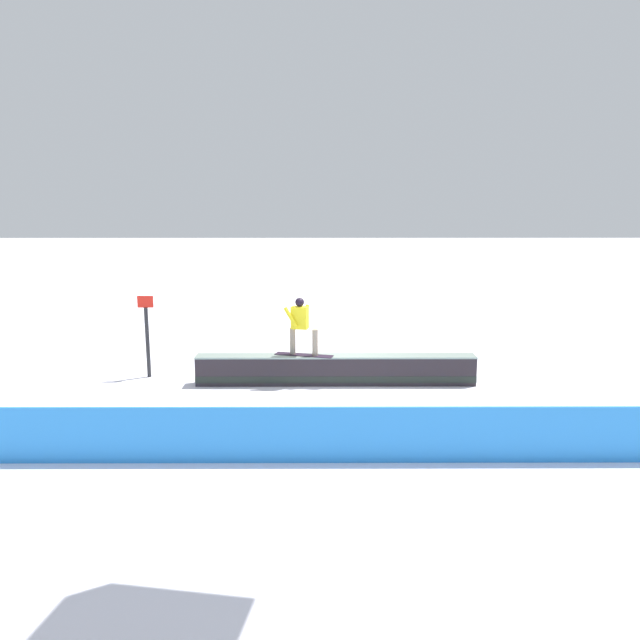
# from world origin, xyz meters

# --- Properties ---
(ground_plane) EXTENTS (120.00, 120.00, 0.00)m
(ground_plane) POSITION_xyz_m (0.00, 0.00, 0.00)
(ground_plane) COLOR white
(grind_box) EXTENTS (6.95, 0.51, 0.75)m
(grind_box) POSITION_xyz_m (0.00, 0.00, 0.34)
(grind_box) COLOR #282125
(grind_box) RESTS_ON ground_plane
(snowboarder) EXTENTS (1.48, 0.66, 1.44)m
(snowboarder) POSITION_xyz_m (0.86, -0.02, 1.53)
(snowboarder) COLOR black
(snowboarder) RESTS_ON grind_box
(safety_fence) EXTENTS (13.28, 0.10, 1.02)m
(safety_fence) POSITION_xyz_m (0.00, 4.63, 0.51)
(safety_fence) COLOR #2A84DE
(safety_fence) RESTS_ON ground_plane
(trail_marker) EXTENTS (0.40, 0.10, 2.14)m
(trail_marker) POSITION_xyz_m (4.84, -0.67, 1.14)
(trail_marker) COLOR #262628
(trail_marker) RESTS_ON ground_plane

